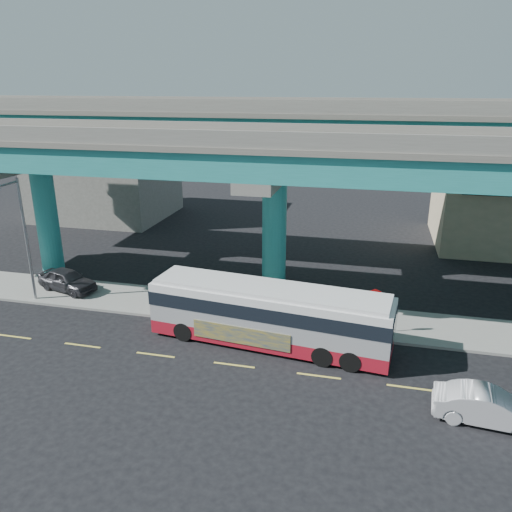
% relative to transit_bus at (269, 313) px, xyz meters
% --- Properties ---
extents(ground, '(120.00, 120.00, 0.00)m').
position_rel_transit_bus_xyz_m(ground, '(-1.17, -2.11, -1.72)').
color(ground, black).
rests_on(ground, ground).
extents(sidewalk, '(70.00, 4.00, 0.15)m').
position_rel_transit_bus_xyz_m(sidewalk, '(-1.17, 3.39, -1.64)').
color(sidewalk, gray).
rests_on(sidewalk, ground).
extents(lane_markings, '(58.00, 0.12, 0.01)m').
position_rel_transit_bus_xyz_m(lane_markings, '(-1.17, -2.41, -1.71)').
color(lane_markings, '#D8C64C').
rests_on(lane_markings, ground).
extents(viaduct, '(52.00, 12.40, 11.70)m').
position_rel_transit_bus_xyz_m(viaduct, '(-1.17, 7.00, 7.42)').
color(viaduct, teal).
rests_on(viaduct, ground).
extents(building_concrete, '(12.00, 10.00, 9.00)m').
position_rel_transit_bus_xyz_m(building_concrete, '(-21.17, 21.89, 2.78)').
color(building_concrete, gray).
rests_on(building_concrete, ground).
extents(transit_bus, '(12.41, 3.97, 3.13)m').
position_rel_transit_bus_xyz_m(transit_bus, '(0.00, 0.00, 0.00)').
color(transit_bus, maroon).
rests_on(transit_bus, ground).
extents(sedan, '(2.24, 4.43, 1.37)m').
position_rel_transit_bus_xyz_m(sedan, '(9.61, -4.10, -1.03)').
color(sedan, silver).
rests_on(sedan, ground).
extents(parked_car, '(3.77, 4.92, 1.39)m').
position_rel_transit_bus_xyz_m(parked_car, '(-13.80, 3.53, -0.87)').
color(parked_car, '#2B2B30').
rests_on(parked_car, sidewalk).
extents(street_lamp, '(0.50, 2.43, 7.40)m').
position_rel_transit_bus_xyz_m(street_lamp, '(-14.99, 1.34, 3.26)').
color(street_lamp, gray).
rests_on(street_lamp, sidewalk).
extents(stop_sign, '(0.76, 0.10, 2.52)m').
position_rel_transit_bus_xyz_m(stop_sign, '(5.11, 2.07, 0.24)').
color(stop_sign, gray).
rests_on(stop_sign, sidewalk).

